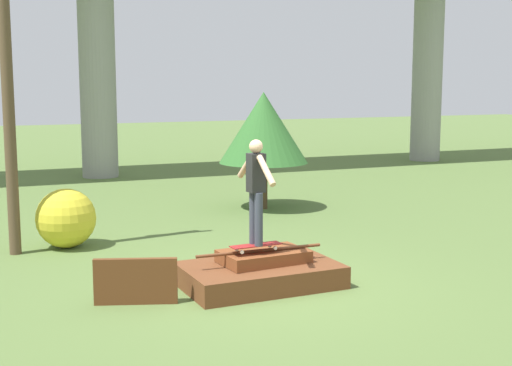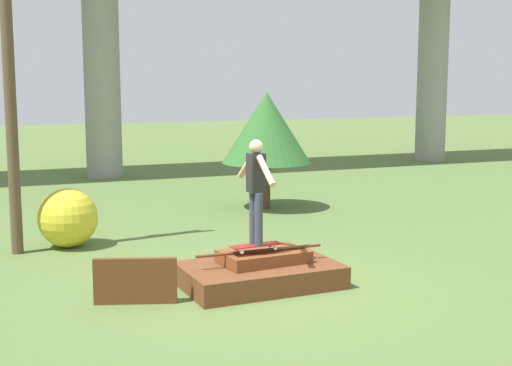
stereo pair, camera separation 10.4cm
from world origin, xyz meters
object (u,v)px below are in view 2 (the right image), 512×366
tree_behind_left (266,128)px  bush_yellow_flowering (68,218)px  utility_pole (8,57)px  skater (256,185)px  skateboard (256,246)px

tree_behind_left → bush_yellow_flowering: tree_behind_left is taller
utility_pole → bush_yellow_flowering: bearing=9.6°
utility_pole → tree_behind_left: bearing=22.8°
skater → utility_pole: 5.01m
skateboard → utility_pole: 5.40m
skater → skateboard: bearing=180.0°
skater → utility_pole: size_ratio=0.23×
utility_pole → bush_yellow_flowering: (0.89, 0.15, -2.84)m
utility_pole → skater: bearing=-48.4°
utility_pole → bush_yellow_flowering: size_ratio=6.07×
skateboard → skater: skater is taller
skater → tree_behind_left: size_ratio=0.56×
skateboard → tree_behind_left: (2.61, 5.87, 1.27)m
bush_yellow_flowering → tree_behind_left: bearing=25.0°
skateboard → tree_behind_left: size_ratio=0.29×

